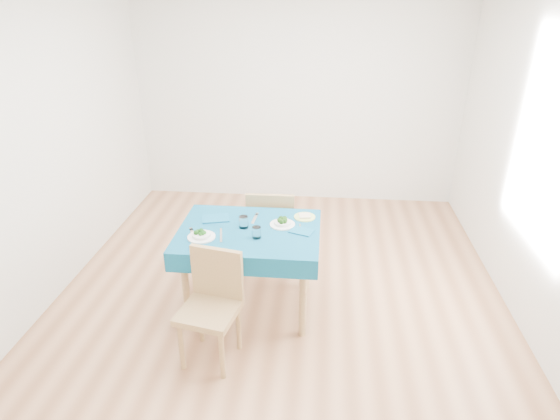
# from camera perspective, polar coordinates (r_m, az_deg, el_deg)

# --- Properties ---
(room_shell) EXTENTS (4.02, 4.52, 2.73)m
(room_shell) POSITION_cam_1_polar(r_m,az_deg,el_deg) (3.71, 0.00, 6.97)
(room_shell) COLOR #94603E
(room_shell) RESTS_ON ground
(table) EXTENTS (1.13, 0.86, 0.76)m
(table) POSITION_cam_1_polar(r_m,az_deg,el_deg) (3.98, -3.64, -7.25)
(table) COLOR navy
(table) RESTS_ON ground
(chair_near) EXTENTS (0.47, 0.50, 0.99)m
(chair_near) POSITION_cam_1_polar(r_m,az_deg,el_deg) (3.42, -8.76, -11.26)
(chair_near) COLOR olive
(chair_near) RESTS_ON ground
(chair_far) EXTENTS (0.45, 0.49, 1.10)m
(chair_far) POSITION_cam_1_polar(r_m,az_deg,el_deg) (4.50, -0.97, -0.62)
(chair_far) COLOR olive
(chair_far) RESTS_ON ground
(bowl_near) EXTENTS (0.22, 0.22, 0.07)m
(bowl_near) POSITION_cam_1_polar(r_m,az_deg,el_deg) (3.70, -9.58, -2.88)
(bowl_near) COLOR white
(bowl_near) RESTS_ON table
(bowl_far) EXTENTS (0.21, 0.21, 0.06)m
(bowl_far) POSITION_cam_1_polar(r_m,az_deg,el_deg) (3.83, 0.30, -1.44)
(bowl_far) COLOR white
(bowl_far) RESTS_ON table
(fork_near) EXTENTS (0.11, 0.19, 0.00)m
(fork_near) POSITION_cam_1_polar(r_m,az_deg,el_deg) (3.77, -10.56, -2.93)
(fork_near) COLOR silver
(fork_near) RESTS_ON table
(knife_near) EXTENTS (0.07, 0.23, 0.00)m
(knife_near) POSITION_cam_1_polar(r_m,az_deg,el_deg) (3.72, -7.20, -3.06)
(knife_near) COLOR silver
(knife_near) RESTS_ON table
(fork_far) EXTENTS (0.04, 0.19, 0.00)m
(fork_far) POSITION_cam_1_polar(r_m,az_deg,el_deg) (3.96, -3.11, -1.07)
(fork_far) COLOR silver
(fork_far) RESTS_ON table
(knife_far) EXTENTS (0.04, 0.19, 0.00)m
(knife_far) POSITION_cam_1_polar(r_m,az_deg,el_deg) (3.78, 2.52, -2.37)
(knife_far) COLOR silver
(knife_far) RESTS_ON table
(napkin_near) EXTENTS (0.26, 0.21, 0.01)m
(napkin_near) POSITION_cam_1_polar(r_m,az_deg,el_deg) (3.98, -7.86, -1.03)
(napkin_near) COLOR #0E5477
(napkin_near) RESTS_ON table
(napkin_far) EXTENTS (0.21, 0.18, 0.01)m
(napkin_far) POSITION_cam_1_polar(r_m,az_deg,el_deg) (3.75, 2.62, -2.59)
(napkin_far) COLOR #0E5477
(napkin_far) RESTS_ON table
(tumbler_center) EXTENTS (0.08, 0.08, 0.10)m
(tumbler_center) POSITION_cam_1_polar(r_m,az_deg,el_deg) (3.80, -4.46, -1.48)
(tumbler_center) COLOR white
(tumbler_center) RESTS_ON table
(tumbler_side) EXTENTS (0.07, 0.07, 0.09)m
(tumbler_side) POSITION_cam_1_polar(r_m,az_deg,el_deg) (3.64, -2.88, -2.74)
(tumbler_side) COLOR white
(tumbler_side) RESTS_ON table
(side_plate) EXTENTS (0.18, 0.18, 0.01)m
(side_plate) POSITION_cam_1_polar(r_m,az_deg,el_deg) (3.98, 3.02, -0.85)
(side_plate) COLOR #CCE46F
(side_plate) RESTS_ON table
(bread_slice) EXTENTS (0.11, 0.11, 0.01)m
(bread_slice) POSITION_cam_1_polar(r_m,az_deg,el_deg) (3.98, 3.03, -0.70)
(bread_slice) COLOR beige
(bread_slice) RESTS_ON side_plate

